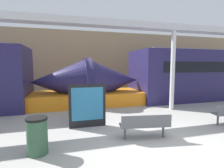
% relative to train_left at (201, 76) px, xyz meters
% --- Properties ---
extents(ground_plane, '(60.00, 60.00, 0.00)m').
position_rel_train_left_xyz_m(ground_plane, '(-6.55, -6.00, -1.49)').
color(ground_plane, '#9E9B96').
extents(station_wall, '(56.00, 0.20, 5.00)m').
position_rel_train_left_xyz_m(station_wall, '(-6.55, 4.91, 1.01)').
color(station_wall, '#9E8460').
rests_on(station_wall, ground_plane).
extents(train_left, '(15.53, 2.93, 3.20)m').
position_rel_train_left_xyz_m(train_left, '(0.00, 0.00, 0.00)').
color(train_left, '#231E4C').
rests_on(train_left, ground_plane).
extents(bench_near, '(1.52, 0.66, 0.76)m').
position_rel_train_left_xyz_m(bench_near, '(-6.69, -5.21, -1.03)').
color(bench_near, '#4C4F54').
rests_on(bench_near, ground_plane).
extents(trash_bin, '(0.51, 0.51, 0.92)m').
position_rel_train_left_xyz_m(trash_bin, '(-9.62, -5.28, -1.03)').
color(trash_bin, '#2D5138').
rests_on(trash_bin, ground_plane).
extents(poster_board, '(1.29, 0.07, 1.53)m').
position_rel_train_left_xyz_m(poster_board, '(-8.18, -3.72, -0.72)').
color(poster_board, black).
rests_on(poster_board, ground_plane).
extents(support_column_near, '(0.21, 0.21, 3.82)m').
position_rel_train_left_xyz_m(support_column_near, '(-3.81, -2.29, 0.41)').
color(support_column_near, silver).
rests_on(support_column_near, ground_plane).
extents(canopy_beam, '(28.00, 0.60, 0.28)m').
position_rel_train_left_xyz_m(canopy_beam, '(-3.81, -2.29, 2.46)').
color(canopy_beam, '#B7B7BC').
rests_on(canopy_beam, support_column_near).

